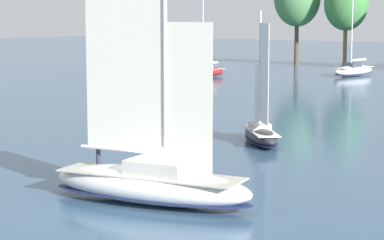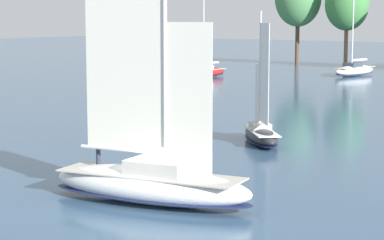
{
  "view_description": "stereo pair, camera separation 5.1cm",
  "coord_description": "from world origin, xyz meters",
  "px_view_note": "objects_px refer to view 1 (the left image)",
  "views": [
    {
      "loc": [
        20.16,
        -24.05,
        7.96
      ],
      "look_at": [
        0.0,
        3.0,
        3.28
      ],
      "focal_mm": 70.0,
      "sensor_mm": 36.0,
      "label": 1
    },
    {
      "loc": [
        20.2,
        -24.02,
        7.96
      ],
      "look_at": [
        0.0,
        3.0,
        3.28
      ],
      "focal_mm": 70.0,
      "sensor_mm": 36.0,
      "label": 2
    }
  ],
  "objects_px": {
    "sailboat_moored_mid_channel": "(261,132)",
    "sailboat_moored_far_slip": "(353,70)",
    "sailboat_main": "(150,180)",
    "sailboat_moored_near_marina": "(206,72)",
    "tree_shore_right": "(346,4)"
  },
  "relations": [
    {
      "from": "sailboat_main",
      "to": "sailboat_moored_far_slip",
      "type": "relative_size",
      "value": 1.09
    },
    {
      "from": "tree_shore_right",
      "to": "sailboat_moored_mid_channel",
      "type": "relative_size",
      "value": 1.7
    },
    {
      "from": "sailboat_main",
      "to": "sailboat_moored_far_slip",
      "type": "distance_m",
      "value": 73.06
    },
    {
      "from": "sailboat_moored_mid_channel",
      "to": "sailboat_moored_far_slip",
      "type": "relative_size",
      "value": 0.69
    },
    {
      "from": "sailboat_main",
      "to": "sailboat_moored_near_marina",
      "type": "xyz_separation_m",
      "value": [
        -37.1,
        55.74,
        -0.33
      ]
    },
    {
      "from": "sailboat_main",
      "to": "sailboat_moored_mid_channel",
      "type": "distance_m",
      "value": 16.47
    },
    {
      "from": "tree_shore_right",
      "to": "sailboat_moored_far_slip",
      "type": "bearing_deg",
      "value": -60.97
    },
    {
      "from": "tree_shore_right",
      "to": "sailboat_main",
      "type": "distance_m",
      "value": 91.08
    },
    {
      "from": "sailboat_moored_mid_channel",
      "to": "sailboat_moored_near_marina",
      "type": "bearing_deg",
      "value": 129.54
    },
    {
      "from": "sailboat_moored_mid_channel",
      "to": "tree_shore_right",
      "type": "bearing_deg",
      "value": 111.25
    },
    {
      "from": "sailboat_main",
      "to": "sailboat_moored_mid_channel",
      "type": "bearing_deg",
      "value": 104.87
    },
    {
      "from": "sailboat_moored_mid_channel",
      "to": "sailboat_moored_far_slip",
      "type": "height_order",
      "value": "sailboat_moored_far_slip"
    },
    {
      "from": "sailboat_moored_near_marina",
      "to": "sailboat_moored_mid_channel",
      "type": "relative_size",
      "value": 1.25
    },
    {
      "from": "tree_shore_right",
      "to": "sailboat_moored_mid_channel",
      "type": "height_order",
      "value": "tree_shore_right"
    },
    {
      "from": "tree_shore_right",
      "to": "sailboat_moored_near_marina",
      "type": "xyz_separation_m",
      "value": [
        -5.96,
        -29.39,
        -9.18
      ]
    }
  ]
}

